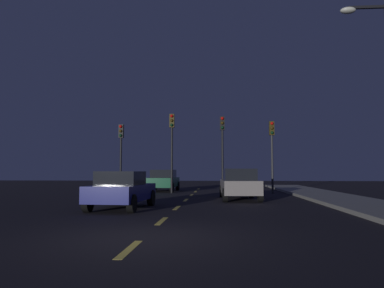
{
  "coord_description": "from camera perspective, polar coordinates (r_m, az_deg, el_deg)",
  "views": [
    {
      "loc": [
        1.64,
        -7.85,
        1.42
      ],
      "look_at": [
        -0.11,
        15.85,
        3.21
      ],
      "focal_mm": 33.99,
      "sensor_mm": 36.0,
      "label": 1
    }
  ],
  "objects": [
    {
      "name": "lane_stripe_sixth",
      "position": [
        25.75,
        0.56,
        -7.46
      ],
      "size": [
        0.16,
        1.6,
        0.01
      ],
      "primitive_type": "cube",
      "color": "#EACC4C",
      "rests_on": "ground_plane"
    },
    {
      "name": "lane_stripe_fourth",
      "position": [
        18.18,
        -0.98,
        -8.78
      ],
      "size": [
        0.16,
        1.6,
        0.01
      ],
      "primitive_type": "cube",
      "color": "#EACC4C",
      "rests_on": "ground_plane"
    },
    {
      "name": "car_adjacent_lane",
      "position": [
        14.21,
        -10.93,
        -7.03
      ],
      "size": [
        1.99,
        3.94,
        1.42
      ],
      "color": "navy",
      "rests_on": "ground_plane"
    },
    {
      "name": "sidewalk_curb_right",
      "position": [
        16.02,
        25.97,
        -8.7
      ],
      "size": [
        3.0,
        40.0,
        0.15
      ],
      "primitive_type": "cube",
      "color": "gray",
      "rests_on": "ground_plane"
    },
    {
      "name": "traffic_signal_center_left",
      "position": [
        24.03,
        -3.18,
        0.99
      ],
      "size": [
        0.32,
        0.38,
        5.22
      ],
      "color": "black",
      "rests_on": "ground_plane"
    },
    {
      "name": "car_stopped_ahead",
      "position": [
        18.61,
        7.44,
        -6.24
      ],
      "size": [
        1.99,
        4.38,
        1.55
      ],
      "color": "gray",
      "rests_on": "ground_plane"
    },
    {
      "name": "car_oncoming_far",
      "position": [
        26.34,
        -4.56,
        -5.7
      ],
      "size": [
        2.07,
        3.9,
        1.54
      ],
      "color": "#0F4C2D",
      "rests_on": "ground_plane"
    },
    {
      "name": "traffic_signal_far_left",
      "position": [
        24.67,
        -11.1,
        -0.07
      ],
      "size": [
        0.32,
        0.38,
        4.55
      ],
      "color": "black",
      "rests_on": "ground_plane"
    },
    {
      "name": "traffic_signal_center_right",
      "position": [
        23.82,
        4.79,
        0.74
      ],
      "size": [
        0.32,
        0.38,
        5.02
      ],
      "color": "black",
      "rests_on": "ground_plane"
    },
    {
      "name": "ground_plane",
      "position": [
        15.01,
        -2.11,
        -9.74
      ],
      "size": [
        80.0,
        80.0,
        0.0
      ],
      "primitive_type": "plane",
      "color": "black"
    },
    {
      "name": "lane_stripe_second",
      "position": [
        10.68,
        -4.76,
        -11.93
      ],
      "size": [
        0.16,
        1.6,
        0.01
      ],
      "primitive_type": "cube",
      "color": "#EACC4C",
      "rests_on": "ground_plane"
    },
    {
      "name": "lane_stripe_nearest",
      "position": [
        7.0,
        -9.82,
        -15.94
      ],
      "size": [
        0.16,
        1.6,
        0.01
      ],
      "primitive_type": "cube",
      "color": "#EACC4C",
      "rests_on": "ground_plane"
    },
    {
      "name": "traffic_signal_far_right",
      "position": [
        24.05,
        12.44,
        0.22
      ],
      "size": [
        0.32,
        0.38,
        4.66
      ],
      "color": "#2D2D30",
      "rests_on": "ground_plane"
    },
    {
      "name": "street_lamp_right",
      "position": [
        14.93,
        27.73,
        8.08
      ],
      "size": [
        1.74,
        0.36,
        7.54
      ],
      "color": "black",
      "rests_on": "ground_plane"
    },
    {
      "name": "lane_stripe_third",
      "position": [
        14.42,
        -2.37,
        -9.95
      ],
      "size": [
        0.16,
        1.6,
        0.01
      ],
      "primitive_type": "cube",
      "color": "#EACC4C",
      "rests_on": "ground_plane"
    },
    {
      "name": "lane_stripe_fifth",
      "position": [
        21.96,
        -0.08,
        -8.01
      ],
      "size": [
        0.16,
        1.6,
        0.01
      ],
      "primitive_type": "cube",
      "color": "#EACC4C",
      "rests_on": "ground_plane"
    },
    {
      "name": "lane_stripe_seventh",
      "position": [
        29.53,
        1.04,
        -7.06
      ],
      "size": [
        0.16,
        1.6,
        0.01
      ],
      "primitive_type": "cube",
      "color": "#EACC4C",
      "rests_on": "ground_plane"
    }
  ]
}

